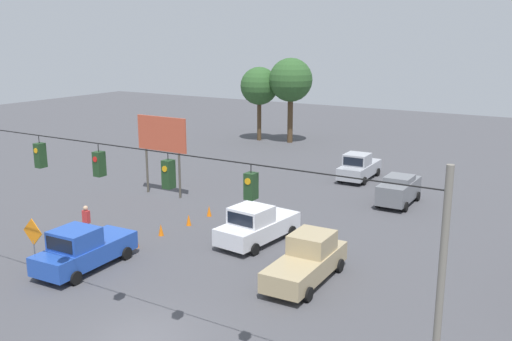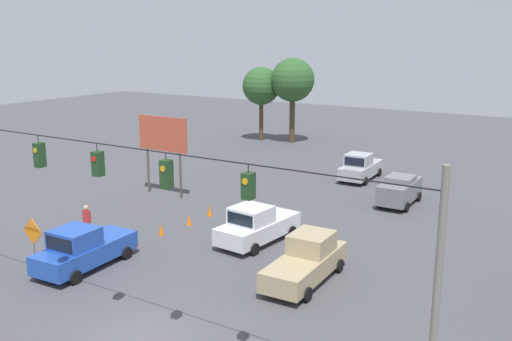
# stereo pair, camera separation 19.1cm
# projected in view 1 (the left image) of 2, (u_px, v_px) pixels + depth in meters

# --- Properties ---
(ground_plane) EXTENTS (140.00, 140.00, 0.00)m
(ground_plane) POSITION_uv_depth(u_px,v_px,m) (142.00, 339.00, 21.06)
(ground_plane) COLOR #47474C
(overhead_signal_span) EXTENTS (21.28, 0.38, 7.87)m
(overhead_signal_span) POSITION_uv_depth(u_px,v_px,m) (133.00, 209.00, 19.92)
(overhead_signal_span) COLOR slate
(overhead_signal_span) RESTS_ON ground_plane
(pickup_truck_blue_parked_shoulder) EXTENTS (2.45, 5.32, 2.12)m
(pickup_truck_blue_parked_shoulder) POSITION_uv_depth(u_px,v_px,m) (83.00, 249.00, 27.23)
(pickup_truck_blue_parked_shoulder) COLOR #234CB2
(pickup_truck_blue_parked_shoulder) RESTS_ON ground_plane
(pickup_truck_white_withflow_mid) EXTENTS (2.67, 5.40, 2.12)m
(pickup_truck_white_withflow_mid) POSITION_uv_depth(u_px,v_px,m) (257.00, 225.00, 30.67)
(pickup_truck_white_withflow_mid) COLOR silver
(pickup_truck_white_withflow_mid) RESTS_ON ground_plane
(sedan_grey_oncoming_deep) EXTENTS (2.07, 4.39, 1.93)m
(sedan_grey_oncoming_deep) POSITION_uv_depth(u_px,v_px,m) (399.00, 189.00, 37.67)
(sedan_grey_oncoming_deep) COLOR slate
(sedan_grey_oncoming_deep) RESTS_ON ground_plane
(pickup_truck_silver_withflow_deep) EXTENTS (2.28, 5.10, 2.12)m
(pickup_truck_silver_withflow_deep) POSITION_uv_depth(u_px,v_px,m) (359.00, 167.00, 44.20)
(pickup_truck_silver_withflow_deep) COLOR #A8AAB2
(pickup_truck_silver_withflow_deep) RESTS_ON ground_plane
(pickup_truck_tan_crossing_near) EXTENTS (2.24, 5.52, 2.12)m
(pickup_truck_tan_crossing_near) POSITION_uv_depth(u_px,v_px,m) (307.00, 260.00, 25.91)
(pickup_truck_tan_crossing_near) COLOR tan
(pickup_truck_tan_crossing_near) RESTS_ON ground_plane
(traffic_cone_nearest) EXTENTS (0.30, 0.30, 0.67)m
(traffic_cone_nearest) POSITION_uv_depth(u_px,v_px,m) (71.00, 269.00, 26.53)
(traffic_cone_nearest) COLOR orange
(traffic_cone_nearest) RESTS_ON ground_plane
(traffic_cone_second) EXTENTS (0.30, 0.30, 0.67)m
(traffic_cone_second) POSITION_uv_depth(u_px,v_px,m) (109.00, 254.00, 28.35)
(traffic_cone_second) COLOR orange
(traffic_cone_second) RESTS_ON ground_plane
(traffic_cone_third) EXTENTS (0.30, 0.30, 0.67)m
(traffic_cone_third) POSITION_uv_depth(u_px,v_px,m) (136.00, 241.00, 30.09)
(traffic_cone_third) COLOR orange
(traffic_cone_third) RESTS_ON ground_plane
(traffic_cone_fourth) EXTENTS (0.30, 0.30, 0.67)m
(traffic_cone_fourth) POSITION_uv_depth(u_px,v_px,m) (161.00, 230.00, 31.87)
(traffic_cone_fourth) COLOR orange
(traffic_cone_fourth) RESTS_ON ground_plane
(traffic_cone_fifth) EXTENTS (0.30, 0.30, 0.67)m
(traffic_cone_fifth) POSITION_uv_depth(u_px,v_px,m) (189.00, 220.00, 33.58)
(traffic_cone_fifth) COLOR orange
(traffic_cone_fifth) RESTS_ON ground_plane
(traffic_cone_farthest) EXTENTS (0.30, 0.30, 0.67)m
(traffic_cone_farthest) POSITION_uv_depth(u_px,v_px,m) (209.00, 211.00, 35.30)
(traffic_cone_farthest) COLOR orange
(traffic_cone_farthest) RESTS_ON ground_plane
(roadside_billboard) EXTENTS (4.19, 0.16, 5.55)m
(roadside_billboard) POSITION_uv_depth(u_px,v_px,m) (162.00, 139.00, 39.15)
(roadside_billboard) COLOR #4C473D
(roadside_billboard) RESTS_ON ground_plane
(work_zone_sign) EXTENTS (1.27, 0.06, 2.84)m
(work_zone_sign) POSITION_uv_depth(u_px,v_px,m) (33.00, 236.00, 26.02)
(work_zone_sign) COLOR slate
(work_zone_sign) RESTS_ON ground_plane
(pedestrian) EXTENTS (0.40, 0.28, 1.86)m
(pedestrian) POSITION_uv_depth(u_px,v_px,m) (87.00, 222.00, 31.37)
(pedestrian) COLOR #2D334C
(pedestrian) RESTS_ON ground_plane
(tree_horizon_left) EXTENTS (3.96, 3.96, 7.75)m
(tree_horizon_left) POSITION_uv_depth(u_px,v_px,m) (259.00, 86.00, 59.70)
(tree_horizon_left) COLOR #4C3823
(tree_horizon_left) RESTS_ON ground_plane
(tree_horizon_right) EXTENTS (4.46, 4.46, 8.73)m
(tree_horizon_right) POSITION_uv_depth(u_px,v_px,m) (291.00, 81.00, 58.28)
(tree_horizon_right) COLOR #4C3823
(tree_horizon_right) RESTS_ON ground_plane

